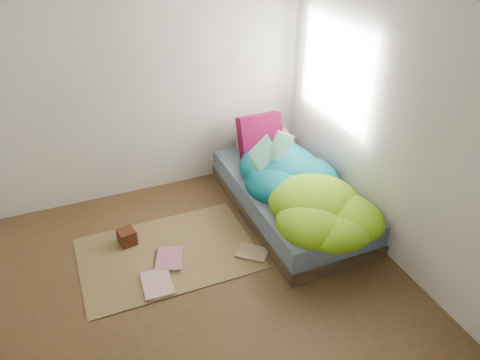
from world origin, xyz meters
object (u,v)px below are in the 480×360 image
(bed, at_px, (290,198))
(open_book, at_px, (273,142))
(floor_book_b, at_px, (156,259))
(floor_book_a, at_px, (142,287))
(wooden_box, at_px, (127,237))
(pillow_magenta, at_px, (260,136))

(bed, bearing_deg, open_book, 151.37)
(open_book, distance_m, floor_book_b, 1.57)
(open_book, bearing_deg, floor_book_a, -172.36)
(bed, distance_m, floor_book_b, 1.52)
(open_book, xyz_separation_m, wooden_box, (-1.51, 0.02, -0.73))
(floor_book_b, bearing_deg, wooden_box, 139.48)
(open_book, bearing_deg, pillow_magenta, 61.68)
(wooden_box, bearing_deg, bed, -3.96)
(bed, relative_size, floor_book_a, 5.82)
(wooden_box, distance_m, floor_book_a, 0.65)
(pillow_magenta, xyz_separation_m, floor_book_a, (-1.65, -1.20, -0.56))
(pillow_magenta, distance_m, wooden_box, 1.80)
(floor_book_a, bearing_deg, pillow_magenta, 39.75)
(bed, height_order, open_book, open_book)
(wooden_box, bearing_deg, pillow_magenta, 18.62)
(bed, bearing_deg, floor_book_a, -162.62)
(open_book, bearing_deg, bed, -43.49)
(floor_book_a, bearing_deg, floor_book_b, 60.81)
(bed, xyz_separation_m, floor_book_b, (-1.49, -0.23, -0.14))
(wooden_box, bearing_deg, open_book, -0.74)
(wooden_box, height_order, floor_book_a, wooden_box)
(bed, xyz_separation_m, wooden_box, (-1.69, 0.12, -0.08))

